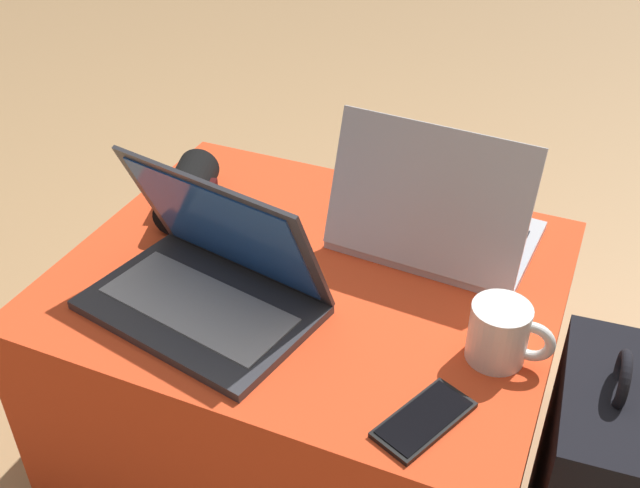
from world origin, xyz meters
TOP-DOWN VIEW (x-y plane):
  - ground_plane at (0.00, 0.00)m, footprint 14.00×14.00m
  - ottoman at (0.00, 0.00)m, footprint 0.86×0.71m
  - laptop_near at (-0.12, -0.15)m, footprint 0.41×0.31m
  - laptop_far at (0.18, 0.16)m, footprint 0.37×0.28m
  - cell_phone at (0.28, -0.25)m, footprint 0.12×0.17m
  - wrist_brace at (-0.30, 0.09)m, footprint 0.14×0.21m
  - coffee_mug at (0.35, -0.09)m, footprint 0.13×0.09m

SIDE VIEW (x-z plane):
  - ground_plane at x=0.00m, z-range 0.00..0.00m
  - ottoman at x=0.00m, z-range 0.00..0.46m
  - cell_phone at x=0.28m, z-range 0.46..0.47m
  - wrist_brace at x=-0.30m, z-range 0.46..0.54m
  - coffee_mug at x=0.35m, z-range 0.46..0.56m
  - laptop_near at x=-0.12m, z-range 0.39..0.63m
  - laptop_far at x=0.18m, z-range 0.38..0.64m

